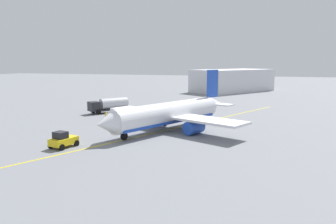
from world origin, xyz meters
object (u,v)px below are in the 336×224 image
Objects in this scene: fuel_tanker at (110,105)px; refueling_worker at (106,116)px; airplane at (170,114)px; safety_cone_nose at (77,141)px; pushback_tug at (63,140)px.

fuel_tanker reaches higher than refueling_worker.
airplane is at bearing 52.56° from fuel_tanker.
fuel_tanker is at bearing -162.44° from safety_cone_nose.
fuel_tanker reaches higher than safety_cone_nose.
airplane is 42.79× the size of safety_cone_nose.
refueling_worker is (9.35, 4.03, -0.89)m from fuel_tanker.
fuel_tanker is 30.24m from pushback_tug.
pushback_tug reaches higher than safety_cone_nose.
airplane reaches higher than safety_cone_nose.
safety_cone_nose is (12.76, -9.63, -2.30)m from airplane.
pushback_tug reaches higher than refueling_worker.
pushback_tug is at bearing 11.21° from refueling_worker.
fuel_tanker is 2.34× the size of pushback_tug.
fuel_tanker is 5.40× the size of refueling_worker.
fuel_tanker is at bearing -156.68° from refueling_worker.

